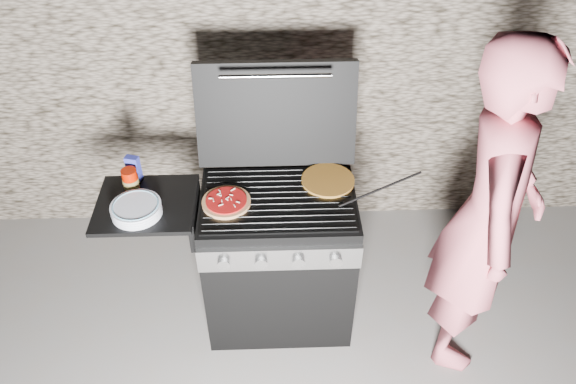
{
  "coord_description": "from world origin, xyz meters",
  "views": [
    {
      "loc": [
        -0.02,
        -2.14,
        2.78
      ],
      "look_at": [
        0.05,
        0.0,
        0.95
      ],
      "focal_mm": 35.0,
      "sensor_mm": 36.0,
      "label": 1
    }
  ],
  "objects_px": {
    "gas_grill": "(234,260)",
    "person": "(488,217)",
    "pizza_topped": "(226,201)",
    "sauce_jar": "(130,180)"
  },
  "relations": [
    {
      "from": "gas_grill",
      "to": "person",
      "type": "relative_size",
      "value": 0.71
    },
    {
      "from": "pizza_topped",
      "to": "person",
      "type": "bearing_deg",
      "value": -7.98
    },
    {
      "from": "pizza_topped",
      "to": "sauce_jar",
      "type": "bearing_deg",
      "value": 164.35
    },
    {
      "from": "pizza_topped",
      "to": "sauce_jar",
      "type": "xyz_separation_m",
      "value": [
        -0.49,
        0.14,
        0.04
      ]
    },
    {
      "from": "sauce_jar",
      "to": "person",
      "type": "height_order",
      "value": "person"
    },
    {
      "from": "gas_grill",
      "to": "pizza_topped",
      "type": "distance_m",
      "value": 0.47
    },
    {
      "from": "pizza_topped",
      "to": "sauce_jar",
      "type": "relative_size",
      "value": 1.99
    },
    {
      "from": "pizza_topped",
      "to": "sauce_jar",
      "type": "height_order",
      "value": "sauce_jar"
    },
    {
      "from": "gas_grill",
      "to": "pizza_topped",
      "type": "height_order",
      "value": "pizza_topped"
    },
    {
      "from": "person",
      "to": "pizza_topped",
      "type": "bearing_deg",
      "value": 99.49
    }
  ]
}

